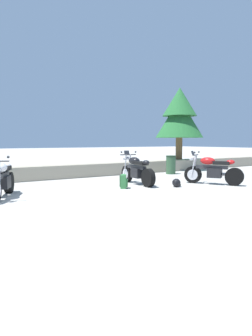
% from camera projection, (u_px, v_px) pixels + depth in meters
% --- Properties ---
extents(ground_plane, '(120.00, 120.00, 0.00)m').
position_uv_depth(ground_plane, '(78.00, 201.00, 7.73)').
color(ground_plane, '#A3A099').
extents(stone_wall, '(36.00, 0.80, 0.55)m').
position_uv_depth(stone_wall, '(28.00, 173.00, 11.73)').
color(stone_wall, gray).
rests_on(stone_wall, ground).
extents(motorcycle_silver_near_left, '(1.06, 1.95, 1.18)m').
position_uv_depth(motorcycle_silver_near_left, '(2.00, 180.00, 8.14)').
color(motorcycle_silver_near_left, black).
rests_on(motorcycle_silver_near_left, ground).
extents(motorcycle_black_centre, '(0.67, 2.07, 1.18)m').
position_uv_depth(motorcycle_black_centre, '(137.00, 171.00, 10.67)').
color(motorcycle_black_centre, black).
rests_on(motorcycle_black_centre, ground).
extents(motorcycle_red_far_right, '(1.20, 1.87, 1.18)m').
position_uv_depth(motorcycle_red_far_right, '(212.00, 171.00, 10.66)').
color(motorcycle_red_far_right, black).
rests_on(motorcycle_red_far_right, ground).
extents(rider_backpack, '(0.34, 0.35, 0.47)m').
position_uv_depth(rider_backpack, '(124.00, 181.00, 9.75)').
color(rider_backpack, '#2D6B38').
rests_on(rider_backpack, ground).
extents(rider_helmet, '(0.28, 0.28, 0.28)m').
position_uv_depth(rider_helmet, '(177.00, 183.00, 10.06)').
color(rider_helmet, black).
rests_on(rider_helmet, ground).
extents(pine_tree_mid_left, '(2.53, 2.53, 3.82)m').
position_uv_depth(pine_tree_mid_left, '(179.00, 114.00, 16.06)').
color(pine_tree_mid_left, brown).
rests_on(pine_tree_mid_left, stone_wall).
extents(trash_bin, '(0.46, 0.46, 0.86)m').
position_uv_depth(trash_bin, '(171.00, 165.00, 14.04)').
color(trash_bin, '#335638').
rests_on(trash_bin, ground).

